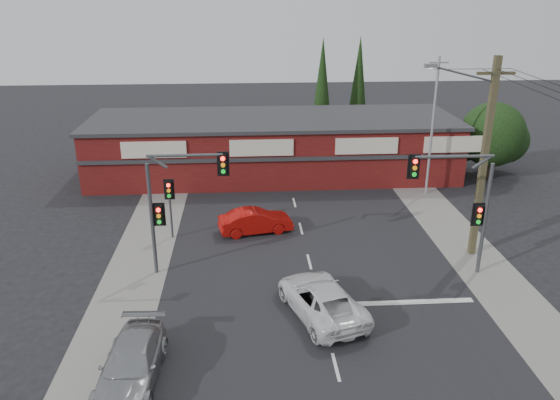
{
  "coord_description": "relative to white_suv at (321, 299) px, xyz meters",
  "views": [
    {
      "loc": [
        -3.11,
        -21.72,
        12.72
      ],
      "look_at": [
        -1.45,
        3.0,
        3.21
      ],
      "focal_mm": 35.0,
      "sensor_mm": 36.0,
      "label": 1
    }
  ],
  "objects": [
    {
      "name": "pedestal_signal",
      "position": [
        -7.13,
        8.14,
        1.69
      ],
      "size": [
        0.55,
        0.27,
        3.38
      ],
      "color": "#47494C",
      "rests_on": "ground"
    },
    {
      "name": "silver_suv",
      "position": [
        -7.13,
        -3.76,
        -0.03
      ],
      "size": [
        2.17,
        4.85,
        1.38
      ],
      "primitive_type": "imported",
      "rotation": [
        0.0,
        0.0,
        -0.05
      ],
      "color": "#9A9C9F",
      "rests_on": "ground"
    },
    {
      "name": "ground",
      "position": [
        0.07,
        2.13,
        -0.72
      ],
      "size": [
        120.0,
        120.0,
        0.0
      ],
      "primitive_type": "plane",
      "color": "black",
      "rests_on": "ground"
    },
    {
      "name": "red_sedan",
      "position": [
        -2.53,
        8.53,
        -0.04
      ],
      "size": [
        4.3,
        2.22,
        1.35
      ],
      "primitive_type": "imported",
      "rotation": [
        0.0,
        0.0,
        1.77
      ],
      "color": "#AE0E0A",
      "rests_on": "ground"
    },
    {
      "name": "verge_right",
      "position": [
        8.57,
        7.13,
        -0.71
      ],
      "size": [
        3.0,
        70.0,
        0.02
      ],
      "primitive_type": "cube",
      "color": "gray",
      "rests_on": "ground"
    },
    {
      "name": "power_lines",
      "position": [
        8.54,
        -0.34,
        8.32
      ],
      "size": [
        2.01,
        29.0,
        1.22
      ],
      "color": "black",
      "rests_on": "ground"
    },
    {
      "name": "conifer_far",
      "position": [
        7.07,
        28.13,
        4.76
      ],
      "size": [
        1.8,
        1.8,
        9.25
      ],
      "color": "#2D2116",
      "rests_on": "ground"
    },
    {
      "name": "lane_dashes",
      "position": [
        0.07,
        0.6,
        -0.7
      ],
      "size": [
        0.12,
        34.53,
        0.01
      ],
      "color": "silver",
      "rests_on": "ground"
    },
    {
      "name": "white_suv",
      "position": [
        0.0,
        0.0,
        0.0
      ],
      "size": [
        3.85,
        5.65,
        1.44
      ],
      "primitive_type": "imported",
      "rotation": [
        0.0,
        0.0,
        3.45
      ],
      "color": "silver",
      "rests_on": "ground"
    },
    {
      "name": "traffic_mast_right",
      "position": [
        6.93,
        3.14,
        3.23
      ],
      "size": [
        3.96,
        0.27,
        5.97
      ],
      "color": "#47494C",
      "rests_on": "ground"
    },
    {
      "name": "steel_pole",
      "position": [
        9.07,
        14.13,
        3.98
      ],
      "size": [
        1.2,
        0.16,
        9.0
      ],
      "color": "gray",
      "rests_on": "ground"
    },
    {
      "name": "verge_left",
      "position": [
        -8.43,
        7.13,
        -0.71
      ],
      "size": [
        3.0,
        70.0,
        0.02
      ],
      "primitive_type": "cube",
      "color": "gray",
      "rests_on": "ground"
    },
    {
      "name": "road_strip",
      "position": [
        0.07,
        7.13,
        -0.71
      ],
      "size": [
        14.0,
        70.0,
        0.01
      ],
      "primitive_type": "cube",
      "color": "black",
      "rests_on": "ground"
    },
    {
      "name": "conifer_near",
      "position": [
        3.57,
        26.13,
        4.76
      ],
      "size": [
        1.8,
        1.8,
        9.25
      ],
      "color": "#2D2116",
      "rests_on": "ground"
    },
    {
      "name": "tree_cluster",
      "position": [
        14.76,
        17.57,
        2.18
      ],
      "size": [
        5.9,
        5.1,
        5.5
      ],
      "color": "#2D2116",
      "rests_on": "ground"
    },
    {
      "name": "utility_pole",
      "position": [
        8.43,
        5.12,
        4.68
      ],
      "size": [
        4.38,
        0.59,
        10.0
      ],
      "color": "#4D462B",
      "rests_on": "ground"
    },
    {
      "name": "stop_line",
      "position": [
        3.57,
        0.63,
        -0.7
      ],
      "size": [
        6.5,
        0.35,
        0.01
      ],
      "primitive_type": "cube",
      "color": "silver",
      "rests_on": "ground"
    },
    {
      "name": "traffic_mast_left",
      "position": [
        -6.36,
        4.14,
        3.21
      ],
      "size": [
        3.77,
        0.27,
        5.97
      ],
      "color": "#47494C",
      "rests_on": "ground"
    },
    {
      "name": "shop_building",
      "position": [
        -0.93,
        19.12,
        1.41
      ],
      "size": [
        27.3,
        8.4,
        4.22
      ],
      "color": "#511010",
      "rests_on": "ground"
    }
  ]
}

